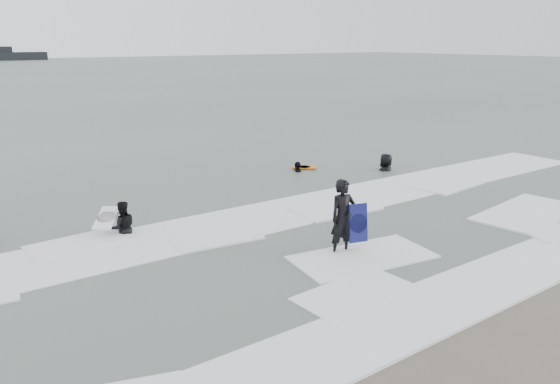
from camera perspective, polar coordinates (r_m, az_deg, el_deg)
ground at (r=12.06m, az=13.99°, el=-10.34°), size 320.00×320.00×0.00m
surfer_centre at (r=13.82m, az=6.47°, el=-6.52°), size 0.76×0.54×1.96m
surfer_wading at (r=15.66m, az=-16.04°, el=-4.33°), size 0.83×0.70×1.52m
surfer_right_near at (r=22.05m, az=1.86°, el=2.04°), size 0.89×0.99×1.61m
surfer_right_far at (r=22.65m, az=10.96°, el=2.13°), size 1.10×0.98×1.88m
surf_foam at (r=14.50m, az=2.96°, el=-5.18°), size 30.03×9.06×0.09m
bodyboards at (r=16.90m, az=-2.11°, el=-0.48°), size 10.21×8.72×1.25m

